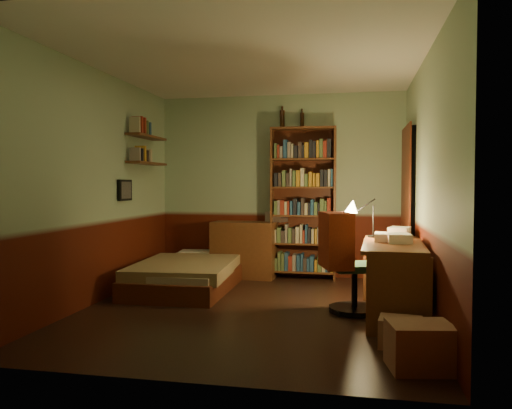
% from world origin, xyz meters
% --- Properties ---
extents(floor, '(3.50, 4.00, 0.02)m').
position_xyz_m(floor, '(0.00, 0.00, -0.01)').
color(floor, black).
rests_on(floor, ground).
extents(ceiling, '(3.50, 4.00, 0.02)m').
position_xyz_m(ceiling, '(0.00, 0.00, 2.61)').
color(ceiling, silver).
rests_on(ceiling, wall_back).
extents(wall_back, '(3.50, 0.02, 2.60)m').
position_xyz_m(wall_back, '(0.00, 2.01, 1.30)').
color(wall_back, '#98B590').
rests_on(wall_back, ground).
extents(wall_left, '(0.02, 4.00, 2.60)m').
position_xyz_m(wall_left, '(-1.76, 0.00, 1.30)').
color(wall_left, '#98B590').
rests_on(wall_left, ground).
extents(wall_right, '(0.02, 4.00, 2.60)m').
position_xyz_m(wall_right, '(1.76, 0.00, 1.30)').
color(wall_right, '#98B590').
rests_on(wall_right, ground).
extents(wall_front, '(3.50, 0.02, 2.60)m').
position_xyz_m(wall_front, '(0.00, -2.01, 1.30)').
color(wall_front, '#98B590').
rests_on(wall_front, ground).
extents(doorway, '(0.06, 0.90, 2.00)m').
position_xyz_m(doorway, '(1.72, 1.30, 1.00)').
color(doorway, black).
rests_on(doorway, ground).
extents(door_trim, '(0.02, 0.98, 2.08)m').
position_xyz_m(door_trim, '(1.69, 1.30, 1.00)').
color(door_trim, '#4B1E0F').
rests_on(door_trim, ground).
extents(bed, '(1.11, 2.05, 0.61)m').
position_xyz_m(bed, '(-1.01, 0.97, 0.30)').
color(bed, olive).
rests_on(bed, ground).
extents(dresser, '(0.91, 0.49, 0.79)m').
position_xyz_m(dresser, '(-0.47, 1.76, 0.40)').
color(dresser, '#5A3018').
rests_on(dresser, ground).
extents(mini_stereo, '(0.32, 0.29, 0.14)m').
position_xyz_m(mini_stereo, '(-0.03, 1.89, 0.86)').
color(mini_stereo, '#B2B2B7').
rests_on(mini_stereo, dresser).
extents(bookshelf, '(0.92, 0.33, 2.11)m').
position_xyz_m(bookshelf, '(0.35, 1.85, 1.06)').
color(bookshelf, '#5A3018').
rests_on(bookshelf, ground).
extents(bottle_left, '(0.09, 0.09, 0.26)m').
position_xyz_m(bottle_left, '(0.04, 1.96, 2.24)').
color(bottle_left, black).
rests_on(bottle_left, bookshelf).
extents(bottle_right, '(0.06, 0.06, 0.22)m').
position_xyz_m(bottle_right, '(0.33, 1.96, 2.22)').
color(bottle_right, black).
rests_on(bottle_right, bookshelf).
extents(desk, '(0.65, 1.42, 0.74)m').
position_xyz_m(desk, '(1.44, -0.05, 0.37)').
color(desk, '#5A3018').
rests_on(desk, ground).
extents(paper_stack, '(0.27, 0.32, 0.11)m').
position_xyz_m(paper_stack, '(1.55, 0.53, 0.80)').
color(paper_stack, silver).
rests_on(paper_stack, desk).
extents(desk_lamp, '(0.25, 0.25, 0.64)m').
position_xyz_m(desk_lamp, '(1.27, 0.45, 1.06)').
color(desk_lamp, black).
rests_on(desk_lamp, desk).
extents(office_chair, '(0.52, 0.48, 0.85)m').
position_xyz_m(office_chair, '(1.07, 0.09, 0.43)').
color(office_chair, '#316140').
rests_on(office_chair, ground).
extents(red_jacket, '(0.32, 0.51, 0.57)m').
position_xyz_m(red_jacket, '(0.86, -0.10, 1.13)').
color(red_jacket, '#AC371D').
rests_on(red_jacket, office_chair).
extents(wall_shelf_lower, '(0.20, 0.90, 0.03)m').
position_xyz_m(wall_shelf_lower, '(-1.64, 1.10, 1.60)').
color(wall_shelf_lower, '#5A3018').
rests_on(wall_shelf_lower, wall_left).
extents(wall_shelf_upper, '(0.20, 0.90, 0.03)m').
position_xyz_m(wall_shelf_upper, '(-1.64, 1.10, 1.95)').
color(wall_shelf_upper, '#5A3018').
rests_on(wall_shelf_upper, wall_left).
extents(framed_picture, '(0.04, 0.32, 0.26)m').
position_xyz_m(framed_picture, '(-1.72, 0.60, 1.25)').
color(framed_picture, black).
rests_on(framed_picture, wall_left).
extents(cardboard_box_a, '(0.50, 0.43, 0.33)m').
position_xyz_m(cardboard_box_a, '(1.53, -1.45, 0.17)').
color(cardboard_box_a, '#A77457').
rests_on(cardboard_box_a, ground).
extents(cardboard_box_b, '(0.37, 0.32, 0.24)m').
position_xyz_m(cardboard_box_b, '(1.44, -0.97, 0.12)').
color(cardboard_box_b, '#A77457').
rests_on(cardboard_box_b, ground).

